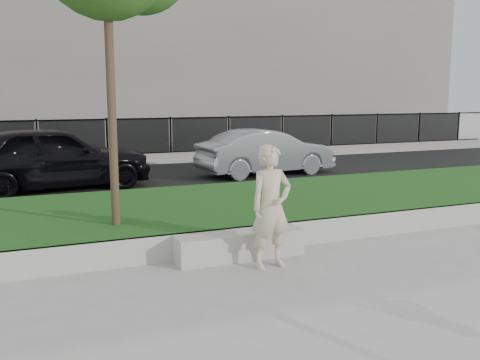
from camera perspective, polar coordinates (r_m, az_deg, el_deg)
name	(u,v)px	position (r m, az deg, el deg)	size (l,w,h in m)	color
ground	(290,270)	(7.54, 5.32, -9.57)	(90.00, 90.00, 0.00)	gray
grass_bank	(216,212)	(10.14, -2.62, -3.47)	(34.00, 4.00, 0.40)	#0D3611
grass_kerb	(259,238)	(8.38, 2.00, -6.19)	(34.00, 0.08, 0.40)	#98968E
street	(149,179)	(15.37, -9.65, 0.08)	(34.00, 7.00, 0.04)	black
far_pavement	(121,160)	(19.73, -12.61, 2.11)	(34.00, 3.00, 0.12)	gray
iron_fence	(125,149)	(18.70, -12.12, 3.23)	(32.00, 0.30, 1.50)	slate
building_facade	(90,37)	(26.64, -15.73, 14.43)	(34.00, 10.00, 10.00)	#6A655D
stone_bench	(239,245)	(8.00, -0.06, -6.94)	(1.94, 0.48, 0.40)	#98968E
man	(271,207)	(7.45, 3.32, -2.87)	(0.63, 0.41, 1.73)	beige
book	(246,233)	(7.84, 0.61, -5.68)	(0.25, 0.18, 0.03)	beige
car_dark	(53,157)	(14.09, -19.37, 2.29)	(1.92, 4.78, 1.63)	black
car_silver	(266,152)	(15.82, 2.79, 2.99)	(1.42, 4.08, 1.34)	gray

